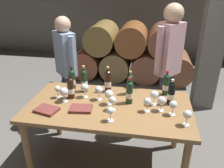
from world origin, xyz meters
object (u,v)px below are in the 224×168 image
at_px(wine_glass_6, 147,102).
at_px(wine_glass_10, 85,88).
at_px(wine_glass_7, 188,115).
at_px(wine_bottle_2, 108,81).
at_px(wine_glass_5, 109,94).
at_px(tasting_notebook, 47,110).
at_px(wine_bottle_6, 71,88).
at_px(wine_bottle_0, 171,93).
at_px(wine_bottle_5, 72,79).
at_px(wine_bottle_3, 166,84).
at_px(wine_bottle_4, 84,81).
at_px(wine_glass_8, 154,95).
at_px(wine_glass_9, 99,90).
at_px(wine_glass_3, 162,101).
at_px(dining_table, 109,112).
at_px(wine_glass_0, 58,89).
at_px(wine_glass_2, 110,111).
at_px(sommelier_presenting, 169,60).
at_px(wine_glass_1, 112,101).
at_px(wine_bottle_7, 129,92).
at_px(leather_ledger, 81,109).
at_px(wine_glass_11, 173,105).
at_px(taster_seated_left, 66,63).
at_px(wine_bottle_1, 130,84).

bearing_deg(wine_glass_6, wine_glass_10, 164.79).
bearing_deg(wine_glass_7, wine_bottle_2, 146.41).
relative_size(wine_glass_5, tasting_notebook, 0.74).
relative_size(wine_bottle_2, wine_bottle_6, 1.11).
bearing_deg(tasting_notebook, wine_bottle_2, 60.21).
distance_m(wine_bottle_0, wine_bottle_5, 1.14).
xyz_separation_m(wine_bottle_3, wine_bottle_4, (-0.92, -0.08, 0.01)).
distance_m(wine_bottle_6, wine_glass_8, 0.90).
bearing_deg(wine_bottle_0, wine_glass_9, -176.94).
bearing_deg(wine_bottle_3, wine_glass_3, -98.73).
distance_m(wine_bottle_2, wine_glass_7, 0.98).
xyz_separation_m(dining_table, wine_bottle_6, (-0.43, 0.08, 0.21)).
bearing_deg(wine_glass_0, wine_glass_2, -28.37).
bearing_deg(wine_glass_6, wine_bottle_3, 64.79).
relative_size(wine_bottle_4, wine_glass_0, 2.22).
bearing_deg(wine_bottle_3, wine_glass_5, -150.86).
distance_m(wine_glass_8, sommelier_presenting, 0.70).
bearing_deg(wine_bottle_2, wine_bottle_6, -148.60).
bearing_deg(wine_glass_3, wine_bottle_3, 81.27).
bearing_deg(wine_glass_1, wine_bottle_0, 21.82).
distance_m(wine_bottle_7, wine_glass_6, 0.24).
distance_m(wine_bottle_4, leather_ledger, 0.43).
xyz_separation_m(wine_bottle_5, wine_glass_0, (-0.08, -0.25, -0.02)).
bearing_deg(wine_glass_11, wine_bottle_0, 91.56).
relative_size(wine_glass_5, wine_glass_7, 1.07).
distance_m(dining_table, sommelier_presenting, 1.04).
bearing_deg(wine_glass_7, wine_glass_10, 160.78).
bearing_deg(leather_ledger, wine_glass_6, 0.49).
relative_size(wine_bottle_0, wine_bottle_7, 0.96).
xyz_separation_m(dining_table, wine_glass_1, (0.06, -0.09, 0.20)).
bearing_deg(wine_glass_1, wine_glass_8, 24.18).
bearing_deg(wine_glass_11, wine_bottle_5, 160.95).
distance_m(wine_bottle_3, wine_bottle_5, 1.09).
bearing_deg(wine_glass_10, wine_glass_8, -2.87).
bearing_deg(wine_bottle_0, sommelier_presenting, 91.13).
height_order(wine_glass_9, sommelier_presenting, sommelier_presenting).
bearing_deg(wine_glass_0, wine_glass_9, 4.12).
distance_m(wine_glass_10, leather_ledger, 0.29).
bearing_deg(wine_glass_2, taster_seated_left, 128.18).
xyz_separation_m(wine_bottle_1, wine_glass_3, (0.34, -0.31, -0.01)).
height_order(wine_bottle_1, wine_bottle_4, wine_bottle_4).
distance_m(wine_bottle_2, wine_bottle_3, 0.66).
distance_m(wine_bottle_2, wine_bottle_6, 0.43).
bearing_deg(wine_glass_0, leather_ledger, -33.16).
bearing_deg(tasting_notebook, wine_bottle_1, 48.19).
bearing_deg(wine_glass_8, leather_ledger, -161.97).
relative_size(wine_bottle_0, leather_ledger, 1.27).
height_order(wine_bottle_2, wine_glass_9, wine_bottle_2).
relative_size(wine_bottle_3, wine_glass_11, 1.89).
xyz_separation_m(wine_glass_0, wine_glass_8, (1.04, 0.02, 0.01)).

